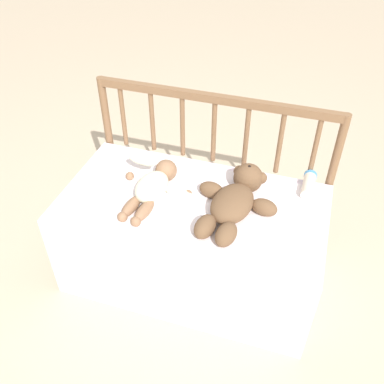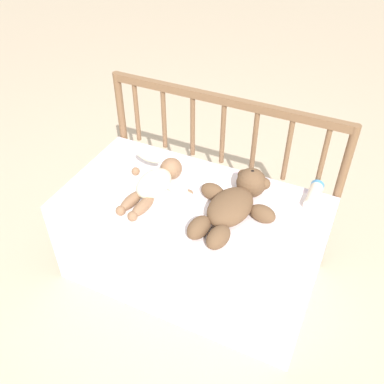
# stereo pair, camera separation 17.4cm
# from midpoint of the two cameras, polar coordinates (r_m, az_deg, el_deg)

# --- Properties ---
(ground_plane) EXTENTS (12.00, 12.00, 0.00)m
(ground_plane) POSITION_cam_midpoint_polar(r_m,az_deg,el_deg) (2.11, -2.37, -10.69)
(ground_plane) COLOR #C6B293
(crib_mattress) EXTENTS (1.11, 0.59, 0.45)m
(crib_mattress) POSITION_cam_midpoint_polar(r_m,az_deg,el_deg) (1.94, -2.55, -6.50)
(crib_mattress) COLOR silver
(crib_mattress) RESTS_ON ground_plane
(crib_rail) EXTENTS (1.11, 0.04, 0.79)m
(crib_rail) POSITION_cam_midpoint_polar(r_m,az_deg,el_deg) (1.96, 0.33, 6.61)
(crib_rail) COLOR brown
(crib_rail) RESTS_ON ground_plane
(blanket) EXTENTS (0.87, 0.53, 0.01)m
(blanket) POSITION_cam_midpoint_polar(r_m,az_deg,el_deg) (1.77, -2.84, -1.68)
(blanket) COLOR white
(blanket) RESTS_ON crib_mattress
(teddy_bear) EXTENTS (0.35, 0.45, 0.13)m
(teddy_bear) POSITION_cam_midpoint_polar(r_m,az_deg,el_deg) (1.72, 2.89, -1.10)
(teddy_bear) COLOR brown
(teddy_bear) RESTS_ON crib_mattress
(baby) EXTENTS (0.33, 0.38, 0.11)m
(baby) POSITION_cam_midpoint_polar(r_m,az_deg,el_deg) (1.81, -7.94, 0.69)
(baby) COLOR #EAEACC
(baby) RESTS_ON crib_mattress
(baby_bottle) EXTENTS (0.06, 0.18, 0.06)m
(baby_bottle) POSITION_cam_midpoint_polar(r_m,az_deg,el_deg) (1.88, 12.83, 1.06)
(baby_bottle) COLOR #F4E5CC
(baby_bottle) RESTS_ON crib_mattress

